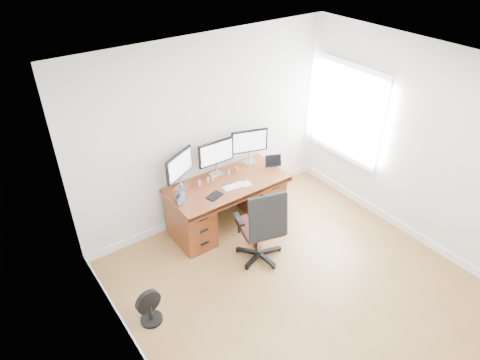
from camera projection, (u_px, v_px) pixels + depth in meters
ground at (313, 302)px, 5.13m from camera, size 4.50×4.50×0.00m
back_wall at (208, 132)px, 5.92m from camera, size 4.00×0.10×2.70m
right_wall at (431, 152)px, 5.44m from camera, size 0.10×4.50×2.70m
desk at (227, 202)px, 6.15m from camera, size 1.70×0.80×0.75m
office_chair at (261, 237)px, 5.54m from camera, size 0.74×0.74×1.13m
floor_fan at (150, 308)px, 4.78m from camera, size 0.30×0.26×0.44m
monitor_left at (179, 166)px, 5.66m from camera, size 0.51×0.28×0.53m
monitor_center at (216, 154)px, 5.94m from camera, size 0.55×0.14×0.53m
monitor_right at (249, 142)px, 6.22m from camera, size 0.54×0.20×0.53m
tablet_left at (181, 198)px, 5.49m from camera, size 0.23×0.20×0.19m
tablet_right at (274, 162)px, 6.25m from camera, size 0.25×0.16×0.19m
keyboard at (234, 187)px, 5.84m from camera, size 0.31×0.16×0.01m
trackpad at (246, 184)px, 5.90m from camera, size 0.14×0.14×0.01m
drawing_tablet at (215, 196)px, 5.66m from camera, size 0.26×0.21×0.01m
phone at (227, 185)px, 5.89m from camera, size 0.13×0.07×0.01m
figurine_purple at (199, 183)px, 5.84m from camera, size 0.04×0.04×0.09m
figurine_pink at (208, 180)px, 5.91m from camera, size 0.04×0.04×0.09m
figurine_yellow at (213, 178)px, 5.95m from camera, size 0.04×0.04×0.09m
figurine_blue at (229, 172)px, 6.08m from camera, size 0.04×0.04×0.09m
figurine_brown at (236, 169)px, 6.14m from camera, size 0.04×0.04×0.09m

